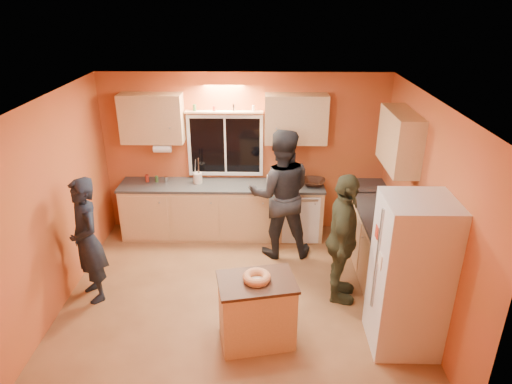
{
  "coord_description": "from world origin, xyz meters",
  "views": [
    {
      "loc": [
        0.31,
        -4.94,
        3.71
      ],
      "look_at": [
        0.22,
        0.4,
        1.34
      ],
      "focal_mm": 32.0,
      "sensor_mm": 36.0,
      "label": 1
    }
  ],
  "objects_px": {
    "island": "(257,310)",
    "person_right": "(343,239)",
    "refrigerator": "(410,276)",
    "person_center": "(280,194)",
    "person_left": "(87,241)"
  },
  "relations": [
    {
      "from": "refrigerator",
      "to": "person_left",
      "type": "relative_size",
      "value": 1.08
    },
    {
      "from": "refrigerator",
      "to": "person_left",
      "type": "height_order",
      "value": "refrigerator"
    },
    {
      "from": "refrigerator",
      "to": "island",
      "type": "relative_size",
      "value": 1.91
    },
    {
      "from": "person_right",
      "to": "person_center",
      "type": "bearing_deg",
      "value": 43.98
    },
    {
      "from": "island",
      "to": "person_right",
      "type": "bearing_deg",
      "value": 26.58
    },
    {
      "from": "person_center",
      "to": "person_right",
      "type": "height_order",
      "value": "person_center"
    },
    {
      "from": "island",
      "to": "person_left",
      "type": "height_order",
      "value": "person_left"
    },
    {
      "from": "person_left",
      "to": "person_right",
      "type": "bearing_deg",
      "value": 53.33
    },
    {
      "from": "refrigerator",
      "to": "person_center",
      "type": "height_order",
      "value": "person_center"
    },
    {
      "from": "refrigerator",
      "to": "person_left",
      "type": "xyz_separation_m",
      "value": [
        -3.79,
        0.81,
        -0.07
      ]
    },
    {
      "from": "refrigerator",
      "to": "person_center",
      "type": "xyz_separation_m",
      "value": [
        -1.33,
        1.95,
        0.08
      ]
    },
    {
      "from": "island",
      "to": "person_right",
      "type": "height_order",
      "value": "person_right"
    },
    {
      "from": "island",
      "to": "person_right",
      "type": "relative_size",
      "value": 0.54
    },
    {
      "from": "refrigerator",
      "to": "island",
      "type": "xyz_separation_m",
      "value": [
        -1.65,
        0.0,
        -0.49
      ]
    },
    {
      "from": "island",
      "to": "refrigerator",
      "type": "bearing_deg",
      "value": -11.63
    }
  ]
}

